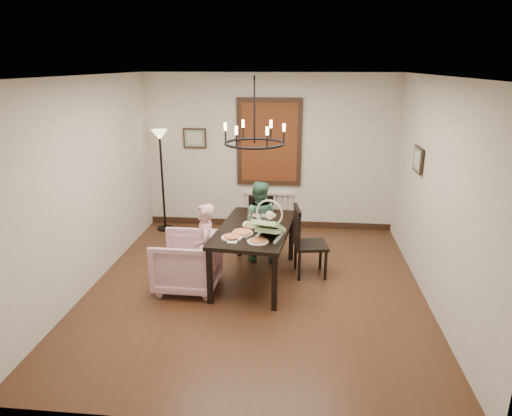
% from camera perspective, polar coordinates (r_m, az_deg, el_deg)
% --- Properties ---
extents(room_shell, '(4.51, 5.00, 2.81)m').
position_cam_1_polar(room_shell, '(6.20, 0.25, 3.23)').
color(room_shell, '#462918').
rests_on(room_shell, ground).
extents(dining_table, '(1.12, 1.78, 0.79)m').
position_cam_1_polar(dining_table, '(6.31, -0.18, -3.11)').
color(dining_table, black).
rests_on(dining_table, room_shell).
extents(chair_far, '(0.43, 0.43, 0.91)m').
position_cam_1_polar(chair_far, '(7.32, 0.59, -2.23)').
color(chair_far, black).
rests_on(chair_far, room_shell).
extents(chair_right, '(0.52, 0.52, 1.04)m').
position_cam_1_polar(chair_right, '(6.57, 6.88, -4.13)').
color(chair_right, black).
rests_on(chair_right, room_shell).
extents(armchair, '(0.85, 0.83, 0.76)m').
position_cam_1_polar(armchair, '(6.27, -8.64, -6.72)').
color(armchair, '#E7B1CA').
rests_on(armchair, room_shell).
extents(elderly_woman, '(0.32, 0.42, 1.02)m').
position_cam_1_polar(elderly_woman, '(6.09, -6.37, -6.03)').
color(elderly_woman, pink).
rests_on(elderly_woman, room_shell).
extents(seated_man, '(0.52, 0.42, 1.05)m').
position_cam_1_polar(seated_man, '(7.01, 0.31, -2.54)').
color(seated_man, '#426F54').
rests_on(seated_man, room_shell).
extents(baby_bouncer, '(0.50, 0.60, 0.34)m').
position_cam_1_polar(baby_bouncer, '(5.87, 1.65, -2.10)').
color(baby_bouncer, '#ADDF99').
rests_on(baby_bouncer, dining_table).
extents(salad_bowl, '(0.32, 0.32, 0.08)m').
position_cam_1_polar(salad_bowl, '(6.21, -0.45, -2.24)').
color(salad_bowl, white).
rests_on(salad_bowl, dining_table).
extents(pizza_platter, '(0.28, 0.28, 0.04)m').
position_cam_1_polar(pizza_platter, '(6.03, -1.69, -3.08)').
color(pizza_platter, tan).
rests_on(pizza_platter, dining_table).
extents(drinking_glass, '(0.08, 0.08, 0.15)m').
position_cam_1_polar(drinking_glass, '(6.40, 0.49, -1.30)').
color(drinking_glass, silver).
rests_on(drinking_glass, dining_table).
extents(window_blinds, '(1.00, 0.03, 1.40)m').
position_cam_1_polar(window_blinds, '(8.20, 1.66, 8.21)').
color(window_blinds, '#603013').
rests_on(window_blinds, room_shell).
extents(radiator, '(0.92, 0.12, 0.62)m').
position_cam_1_polar(radiator, '(8.51, 1.59, -0.09)').
color(radiator, silver).
rests_on(radiator, room_shell).
extents(picture_back, '(0.42, 0.03, 0.36)m').
position_cam_1_polar(picture_back, '(8.40, -7.66, 8.64)').
color(picture_back, black).
rests_on(picture_back, room_shell).
extents(picture_right, '(0.03, 0.42, 0.36)m').
position_cam_1_polar(picture_right, '(6.84, 19.58, 5.72)').
color(picture_right, black).
rests_on(picture_right, room_shell).
extents(floor_lamp, '(0.30, 0.30, 1.80)m').
position_cam_1_polar(floor_lamp, '(8.39, -11.61, 3.19)').
color(floor_lamp, black).
rests_on(floor_lamp, room_shell).
extents(chandelier, '(0.80, 0.80, 0.04)m').
position_cam_1_polar(chandelier, '(5.99, -0.19, 8.09)').
color(chandelier, black).
rests_on(chandelier, room_shell).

